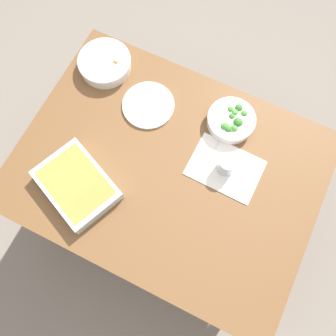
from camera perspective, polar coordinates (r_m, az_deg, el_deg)
The scene contains 10 objects.
ground_plane at distance 2.12m, azimuth 0.00°, elevation -6.10°, with size 6.00×6.00×0.00m, color slate.
dining_table at distance 1.49m, azimuth 0.00°, elevation -1.05°, with size 1.20×0.90×0.74m.
placemat at distance 1.42m, azimuth 9.26°, elevation 0.03°, with size 0.28×0.20×0.00m, color silver.
stew_bowl at distance 1.60m, azimuth -10.22°, elevation 16.42°, with size 0.23×0.23×0.06m.
broccoli_bowl at distance 1.46m, azimuth 10.22°, elevation 7.59°, with size 0.20×0.20×0.07m.
baking_dish at distance 1.39m, azimuth -14.60°, elevation -2.64°, with size 0.36×0.32×0.06m.
drink_cup at distance 1.38m, azimuth 9.49°, elevation 0.49°, with size 0.07×0.07×0.08m.
side_plate at distance 1.50m, azimuth -3.21°, elevation 10.15°, with size 0.22×0.22×0.01m, color silver.
spoon_by_stew at distance 1.63m, azimuth -8.67°, elevation 16.58°, with size 0.11×0.16×0.01m.
spoon_by_broccoli at distance 1.44m, azimuth 7.94°, elevation 3.62°, with size 0.03×0.18×0.01m.
Camera 1 is at (0.19, -0.38, 2.07)m, focal length 37.55 mm.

